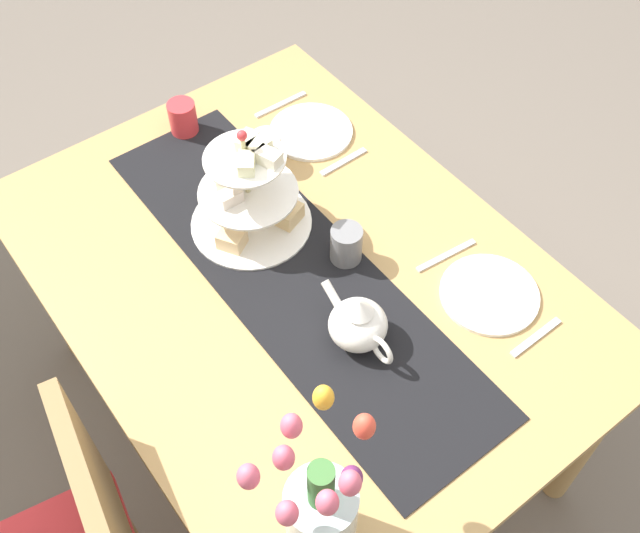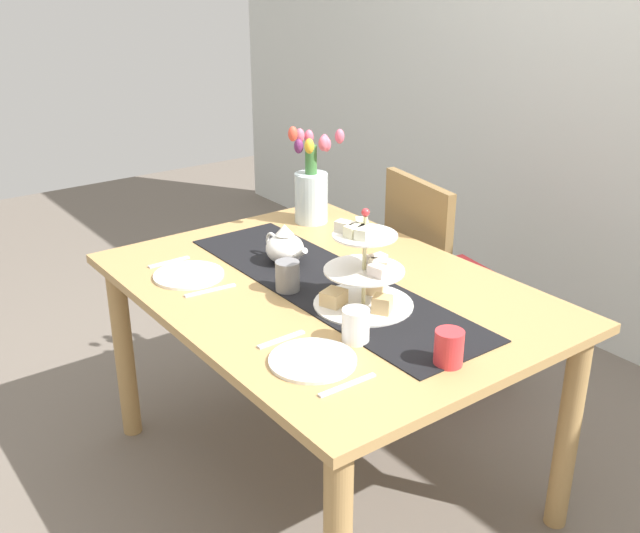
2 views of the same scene
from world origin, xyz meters
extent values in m
plane|color=#6B6056|center=(0.00, 0.00, 0.00)|extent=(8.00, 8.00, 0.00)
cube|color=tan|center=(0.00, 0.00, 0.71)|extent=(1.43, 1.04, 0.03)
cylinder|color=tan|center=(-0.64, -0.45, 0.35)|extent=(0.07, 0.07, 0.70)
cylinder|color=tan|center=(-0.64, 0.45, 0.35)|extent=(0.07, 0.07, 0.70)
cylinder|color=tan|center=(0.64, 0.45, 0.35)|extent=(0.07, 0.07, 0.70)
cylinder|color=olive|center=(-0.01, 0.97, 0.21)|extent=(0.04, 0.04, 0.41)
cylinder|color=olive|center=(-0.36, 1.03, 0.21)|extent=(0.04, 0.04, 0.41)
cylinder|color=olive|center=(-0.07, 0.61, 0.21)|extent=(0.04, 0.04, 0.41)
cylinder|color=olive|center=(-0.42, 0.67, 0.21)|extent=(0.04, 0.04, 0.41)
cube|color=red|center=(-0.21, 0.82, 0.43)|extent=(0.48, 0.48, 0.05)
cube|color=olive|center=(-0.25, 0.63, 0.69)|extent=(0.42, 0.11, 0.45)
cube|color=black|center=(0.00, 0.01, 0.73)|extent=(1.20, 0.34, 0.00)
cylinder|color=beige|center=(0.19, 0.00, 0.87)|extent=(0.01, 0.01, 0.28)
cylinder|color=white|center=(0.19, 0.00, 0.74)|extent=(0.30, 0.30, 0.01)
cylinder|color=white|center=(0.19, 0.00, 0.85)|extent=(0.24, 0.24, 0.01)
cylinder|color=white|center=(0.19, 0.00, 0.96)|extent=(0.19, 0.19, 0.01)
cube|color=#E1BC7D|center=(0.27, 0.01, 0.76)|extent=(0.07, 0.07, 0.05)
cube|color=beige|center=(0.15, 0.08, 0.76)|extent=(0.08, 0.08, 0.04)
cube|color=#DEBC82|center=(0.14, -0.08, 0.76)|extent=(0.08, 0.08, 0.04)
cube|color=silver|center=(0.25, 0.00, 0.87)|extent=(0.06, 0.04, 0.03)
cube|color=#F3E9CA|center=(0.21, 0.03, 0.87)|extent=(0.07, 0.06, 0.03)
cube|color=silver|center=(0.18, 0.05, 0.87)|extent=(0.04, 0.06, 0.03)
cube|color=beige|center=(0.15, 0.02, 0.98)|extent=(0.07, 0.06, 0.03)
cube|color=silver|center=(0.14, -0.03, 0.98)|extent=(0.06, 0.05, 0.03)
cube|color=#EFE9BC|center=(0.18, -0.04, 0.98)|extent=(0.04, 0.06, 0.03)
cube|color=beige|center=(0.21, -0.03, 0.98)|extent=(0.06, 0.07, 0.03)
sphere|color=red|center=(0.19, 0.00, 1.03)|extent=(0.02, 0.02, 0.02)
ellipsoid|color=white|center=(-0.23, 0.00, 0.78)|extent=(0.13, 0.13, 0.10)
cone|color=white|center=(-0.23, 0.00, 0.85)|extent=(0.06, 0.06, 0.04)
cylinder|color=white|center=(-0.14, 0.00, 0.79)|extent=(0.07, 0.02, 0.06)
torus|color=white|center=(-0.31, 0.00, 0.78)|extent=(0.07, 0.01, 0.07)
cylinder|color=silver|center=(-0.53, 0.33, 0.83)|extent=(0.13, 0.13, 0.19)
cylinder|color=#3D7538|center=(-0.53, 0.33, 0.97)|extent=(0.05, 0.05, 0.12)
ellipsoid|color=#E5607A|center=(-0.45, 0.32, 1.06)|extent=(0.04, 0.04, 0.06)
ellipsoid|color=#E5607A|center=(-0.48, 0.36, 1.04)|extent=(0.04, 0.04, 0.06)
ellipsoid|color=#E5607A|center=(-0.48, 0.42, 1.06)|extent=(0.04, 0.04, 0.06)
ellipsoid|color=#E5607A|center=(-0.55, 0.40, 1.03)|extent=(0.04, 0.04, 0.06)
ellipsoid|color=#E5607A|center=(-0.58, 0.35, 1.05)|extent=(0.04, 0.04, 0.06)
ellipsoid|color=#E5607A|center=(-0.58, 0.31, 1.06)|extent=(0.04, 0.04, 0.06)
ellipsoid|color=#6B2860|center=(-0.56, 0.29, 1.03)|extent=(0.04, 0.04, 0.06)
ellipsoid|color=#EF4C38|center=(-0.53, 0.24, 1.09)|extent=(0.04, 0.04, 0.06)
ellipsoid|color=yellow|center=(-0.44, 0.25, 1.06)|extent=(0.04, 0.04, 0.06)
cylinder|color=white|center=(-0.33, -0.32, 0.73)|extent=(0.23, 0.23, 0.01)
cube|color=silver|center=(-0.47, -0.32, 0.73)|extent=(0.02, 0.15, 0.01)
cube|color=silver|center=(-0.18, -0.32, 0.73)|extent=(0.03, 0.17, 0.01)
cylinder|color=white|center=(0.36, -0.32, 0.73)|extent=(0.23, 0.23, 0.01)
cube|color=silver|center=(0.22, -0.32, 0.73)|extent=(0.02, 0.15, 0.01)
cube|color=silver|center=(0.51, -0.32, 0.73)|extent=(0.02, 0.17, 0.01)
cylinder|color=slate|center=(-0.04, -0.12, 0.78)|extent=(0.08, 0.08, 0.09)
cylinder|color=white|center=(0.34, -0.16, 0.78)|extent=(0.08, 0.08, 0.09)
cylinder|color=red|center=(0.58, -0.04, 0.78)|extent=(0.08, 0.08, 0.09)
camera|label=1|loc=(-0.89, 0.60, 2.14)|focal=41.99mm
camera|label=2|loc=(1.72, -1.30, 1.70)|focal=41.80mm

